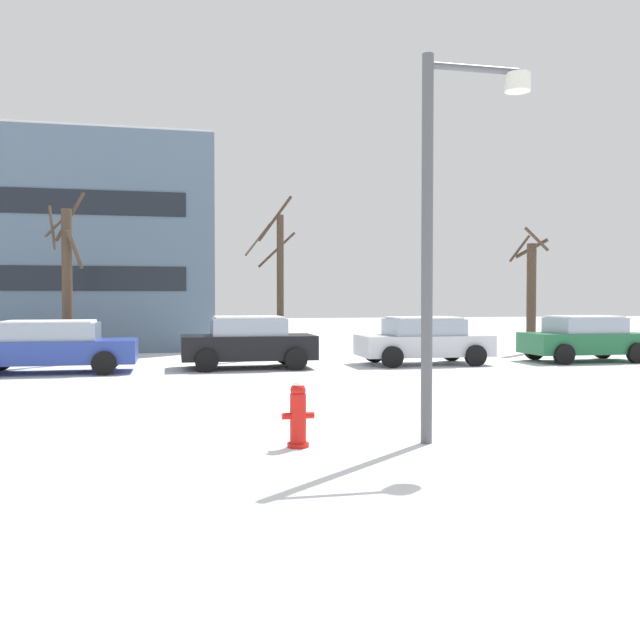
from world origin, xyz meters
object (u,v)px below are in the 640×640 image
Objects in this scene: parked_car_blue at (50,346)px; parked_car_silver at (423,340)px; parked_car_black at (248,342)px; street_lamp at (447,207)px; fire_hydrant at (298,414)px; parked_car_green at (584,338)px.

parked_car_silver reaches higher than parked_car_blue.
parked_car_blue is at bearing -177.92° from parked_car_black.
street_lamp reaches higher than parked_car_silver.
parked_car_blue is 1.19× the size of parked_car_black.
parked_car_silver is (5.40, -0.01, -0.02)m from parked_car_black.
fire_hydrant is 0.23× the size of parked_car_black.
fire_hydrant is at bearing -118.71° from parked_car_silver.
parked_car_silver is at bearing 70.44° from street_lamp.
street_lamp is 1.18× the size of parked_car_blue.
parked_car_black is (5.40, 0.20, 0.03)m from parked_car_blue.
parked_car_black reaches higher than parked_car_green.
street_lamp is at bearing -82.81° from parked_car_black.
parked_car_silver is at bearing 0.98° from parked_car_blue.
parked_car_green is (9.38, 11.00, -2.55)m from street_lamp.
street_lamp reaches higher than fire_hydrant.
parked_car_black is at bearing 86.56° from fire_hydrant.
parked_car_green is at bearing -1.21° from parked_car_black.
street_lamp is 13.21m from parked_car_blue.
parked_car_green is at bearing 49.53° from street_lamp.
parked_car_black is 0.96× the size of parked_car_silver.
fire_hydrant is 0.23× the size of parked_car_green.
parked_car_black reaches higher than parked_car_blue.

